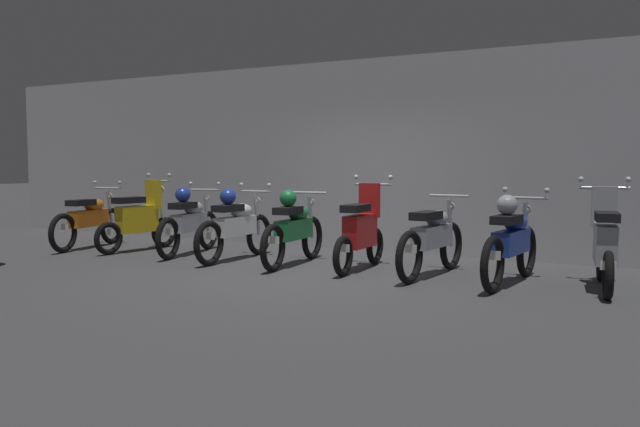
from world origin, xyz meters
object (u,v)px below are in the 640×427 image
at_px(motorbike_slot_0, 89,219).
at_px(motorbike_slot_5, 361,231).
at_px(motorbike_slot_6, 433,238).
at_px(motorbike_slot_4, 294,228).
at_px(motorbike_slot_7, 511,241).
at_px(motorbike_slot_1, 139,219).
at_px(motorbike_slot_8, 605,244).
at_px(motorbike_slot_2, 189,221).
at_px(motorbike_slot_3, 236,225).

xyz_separation_m(motorbike_slot_0, motorbike_slot_5, (5.09, 0.08, 0.04)).
relative_size(motorbike_slot_5, motorbike_slot_6, 0.86).
distance_m(motorbike_slot_4, motorbike_slot_7, 3.06).
xyz_separation_m(motorbike_slot_0, motorbike_slot_1, (1.03, 0.12, 0.04)).
bearing_deg(motorbike_slot_1, motorbike_slot_8, -0.19).
bearing_deg(motorbike_slot_5, motorbike_slot_8, 0.24).
distance_m(motorbike_slot_2, motorbike_slot_6, 4.08).
bearing_deg(motorbike_slot_7, motorbike_slot_4, 178.37).
relative_size(motorbike_slot_0, motorbike_slot_8, 1.15).
relative_size(motorbike_slot_0, motorbike_slot_4, 0.99).
relative_size(motorbike_slot_1, motorbike_slot_7, 0.86).
distance_m(motorbike_slot_0, motorbike_slot_7, 7.13).
bearing_deg(motorbike_slot_1, motorbike_slot_0, -173.48).
height_order(motorbike_slot_5, motorbike_slot_6, motorbike_slot_5).
bearing_deg(motorbike_slot_6, motorbike_slot_5, 178.05).
bearing_deg(motorbike_slot_4, motorbike_slot_0, -179.89).
height_order(motorbike_slot_1, motorbike_slot_8, same).
relative_size(motorbike_slot_0, motorbike_slot_2, 1.00).
xyz_separation_m(motorbike_slot_1, motorbike_slot_2, (1.01, 0.06, 0.00)).
xyz_separation_m(motorbike_slot_7, motorbike_slot_8, (1.01, 0.17, -0.00)).
bearing_deg(motorbike_slot_6, motorbike_slot_1, 179.20).
bearing_deg(motorbike_slot_2, motorbike_slot_6, -1.86).
distance_m(motorbike_slot_2, motorbike_slot_4, 2.04).
bearing_deg(motorbike_slot_0, motorbike_slot_4, 0.11).
bearing_deg(motorbike_slot_6, motorbike_slot_2, 178.14).
bearing_deg(motorbike_slot_2, motorbike_slot_4, -4.78).
bearing_deg(motorbike_slot_7, motorbike_slot_2, 177.11).
distance_m(motorbike_slot_0, motorbike_slot_3, 3.06).
distance_m(motorbike_slot_5, motorbike_slot_7, 2.04).
height_order(motorbike_slot_2, motorbike_slot_8, motorbike_slot_8).
distance_m(motorbike_slot_1, motorbike_slot_5, 4.06).
xyz_separation_m(motorbike_slot_4, motorbike_slot_5, (1.02, 0.07, 0.00)).
bearing_deg(motorbike_slot_0, motorbike_slot_2, 5.00).
relative_size(motorbike_slot_1, motorbike_slot_6, 0.86).
distance_m(motorbike_slot_4, motorbike_slot_6, 2.04).
height_order(motorbike_slot_1, motorbike_slot_2, motorbike_slot_1).
distance_m(motorbike_slot_2, motorbike_slot_3, 1.03).
bearing_deg(motorbike_slot_6, motorbike_slot_0, -179.57).
bearing_deg(motorbike_slot_8, motorbike_slot_3, -179.11).
height_order(motorbike_slot_2, motorbike_slot_6, motorbike_slot_2).
bearing_deg(motorbike_slot_7, motorbike_slot_5, 175.51).
height_order(motorbike_slot_3, motorbike_slot_8, motorbike_slot_8).
height_order(motorbike_slot_7, motorbike_slot_8, motorbike_slot_8).
bearing_deg(motorbike_slot_7, motorbike_slot_3, 178.69).
height_order(motorbike_slot_0, motorbike_slot_1, motorbike_slot_1).
bearing_deg(motorbike_slot_1, motorbike_slot_6, -0.80).
bearing_deg(motorbike_slot_1, motorbike_slot_4, -2.06).
distance_m(motorbike_slot_1, motorbike_slot_2, 1.01).
relative_size(motorbike_slot_4, motorbike_slot_8, 1.16).
xyz_separation_m(motorbike_slot_0, motorbike_slot_6, (6.11, 0.05, -0.00)).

